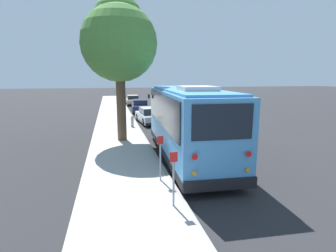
# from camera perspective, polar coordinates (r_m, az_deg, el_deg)

# --- Properties ---
(ground_plane) EXTENTS (160.00, 160.00, 0.00)m
(ground_plane) POSITION_cam_1_polar(r_m,az_deg,el_deg) (11.92, 5.21, -7.70)
(ground_plane) COLOR #28282B
(sidewalk_slab) EXTENTS (80.00, 3.04, 0.15)m
(sidewalk_slab) POSITION_cam_1_polar(r_m,az_deg,el_deg) (11.37, -9.97, -8.34)
(sidewalk_slab) COLOR #B2AFA8
(sidewalk_slab) RESTS_ON ground
(curb_strip) EXTENTS (80.00, 0.14, 0.15)m
(curb_strip) POSITION_cam_1_polar(r_m,az_deg,el_deg) (11.54, -1.98, -7.89)
(curb_strip) COLOR #9D9A94
(curb_strip) RESTS_ON ground
(shuttle_bus) EXTENTS (8.84, 2.81, 3.39)m
(shuttle_bus) POSITION_cam_1_polar(r_m,az_deg,el_deg) (12.02, 4.17, 1.41)
(shuttle_bus) COLOR #4C93D1
(shuttle_bus) RESTS_ON ground
(parked_sedan_silver) EXTENTS (4.33, 1.97, 1.28)m
(parked_sedan_silver) POSITION_cam_1_polar(r_m,az_deg,el_deg) (21.47, -4.02, 2.22)
(parked_sedan_silver) COLOR #A8AAAF
(parked_sedan_silver) RESTS_ON ground
(parked_sedan_navy) EXTENTS (4.73, 1.91, 1.32)m
(parked_sedan_navy) POSITION_cam_1_polar(r_m,az_deg,el_deg) (28.47, -6.13, 4.33)
(parked_sedan_navy) COLOR #19234C
(parked_sedan_navy) RESTS_ON ground
(parked_sedan_tan) EXTENTS (4.55, 1.79, 1.29)m
(parked_sedan_tan) POSITION_cam_1_polar(r_m,az_deg,el_deg) (35.82, -7.68, 5.57)
(parked_sedan_tan) COLOR tan
(parked_sedan_tan) RESTS_ON ground
(street_tree) EXTENTS (4.15, 4.15, 8.07)m
(street_tree) POSITION_cam_1_polar(r_m,az_deg,el_deg) (15.26, -10.63, 18.14)
(street_tree) COLOR brown
(street_tree) RESTS_ON sidewalk_slab
(sign_post_near) EXTENTS (0.06, 0.22, 1.58)m
(sign_post_near) POSITION_cam_1_polar(r_m,az_deg,el_deg) (7.43, 1.22, -11.36)
(sign_post_near) COLOR gray
(sign_post_near) RESTS_ON sidewalk_slab
(sign_post_far) EXTENTS (0.06, 0.22, 1.60)m
(sign_post_far) POSITION_cam_1_polar(r_m,az_deg,el_deg) (9.19, -1.67, -6.92)
(sign_post_far) COLOR gray
(sign_post_far) RESTS_ON sidewalk_slab
(fire_hydrant) EXTENTS (0.22, 0.22, 0.81)m
(fire_hydrant) POSITION_cam_1_polar(r_m,az_deg,el_deg) (19.19, -7.80, 1.01)
(fire_hydrant) COLOR #99999E
(fire_hydrant) RESTS_ON sidewalk_slab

